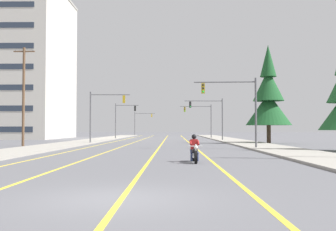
# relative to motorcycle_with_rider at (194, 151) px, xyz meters

# --- Properties ---
(ground_plane) EXTENTS (400.00, 400.00, 0.00)m
(ground_plane) POSITION_rel_motorcycle_with_rider_xyz_m (-2.59, -10.72, -0.59)
(ground_plane) COLOR #5B5B60
(lane_stripe_center) EXTENTS (0.16, 100.00, 0.01)m
(lane_stripe_center) POSITION_rel_motorcycle_with_rider_xyz_m (-2.41, 34.28, -0.58)
(lane_stripe_center) COLOR yellow
(lane_stripe_center) RESTS_ON ground
(lane_stripe_left) EXTENTS (0.16, 100.00, 0.01)m
(lane_stripe_left) POSITION_rel_motorcycle_with_rider_xyz_m (-6.11, 34.28, -0.58)
(lane_stripe_left) COLOR yellow
(lane_stripe_left) RESTS_ON ground
(lane_stripe_right) EXTENTS (0.16, 100.00, 0.01)m
(lane_stripe_right) POSITION_rel_motorcycle_with_rider_xyz_m (0.97, 34.28, -0.58)
(lane_stripe_right) COLOR yellow
(lane_stripe_right) RESTS_ON ground
(lane_stripe_far_left) EXTENTS (0.16, 100.00, 0.01)m
(lane_stripe_far_left) POSITION_rel_motorcycle_with_rider_xyz_m (-9.11, 34.28, -0.58)
(lane_stripe_far_left) COLOR yellow
(lane_stripe_far_left) RESTS_ON ground
(sidewalk_kerb_right) EXTENTS (4.40, 110.00, 0.14)m
(sidewalk_kerb_right) POSITION_rel_motorcycle_with_rider_xyz_m (7.55, 29.28, -0.52)
(sidewalk_kerb_right) COLOR #9E998E
(sidewalk_kerb_right) RESTS_ON ground
(sidewalk_kerb_left) EXTENTS (4.40, 110.00, 0.14)m
(sidewalk_kerb_left) POSITION_rel_motorcycle_with_rider_xyz_m (-12.73, 29.28, -0.52)
(sidewalk_kerb_left) COLOR #9E998E
(sidewalk_kerb_left) RESTS_ON ground
(motorcycle_with_rider) EXTENTS (0.70, 2.19, 1.46)m
(motorcycle_with_rider) POSITION_rel_motorcycle_with_rider_xyz_m (0.00, 0.00, 0.00)
(motorcycle_with_rider) COLOR black
(motorcycle_with_rider) RESTS_ON ground
(traffic_signal_near_right) EXTENTS (5.46, 0.45, 6.20)m
(traffic_signal_near_right) POSITION_rel_motorcycle_with_rider_xyz_m (4.53, 13.73, 3.55)
(traffic_signal_near_right) COLOR #56565B
(traffic_signal_near_right) RESTS_ON ground
(traffic_signal_near_left) EXTENTS (4.78, 0.45, 6.20)m
(traffic_signal_near_left) POSITION_rel_motorcycle_with_rider_xyz_m (-9.61, 26.32, 3.51)
(traffic_signal_near_left) COLOR #56565B
(traffic_signal_near_left) RESTS_ON ground
(traffic_signal_mid_right) EXTENTS (5.64, 0.53, 6.20)m
(traffic_signal_mid_right) POSITION_rel_motorcycle_with_rider_xyz_m (4.52, 36.95, 3.56)
(traffic_signal_mid_right) COLOR #56565B
(traffic_signal_mid_right) RESTS_ON ground
(traffic_signal_mid_left) EXTENTS (4.05, 0.37, 6.20)m
(traffic_signal_mid_left) POSITION_rel_motorcycle_with_rider_xyz_m (-9.90, 47.41, 3.46)
(traffic_signal_mid_left) COLOR #56565B
(traffic_signal_mid_left) RESTS_ON ground
(traffic_signal_far_right) EXTENTS (5.76, 0.44, 6.20)m
(traffic_signal_far_right) POSITION_rel_motorcycle_with_rider_xyz_m (4.21, 51.08, 3.56)
(traffic_signal_far_right) COLOR #56565B
(traffic_signal_far_right) RESTS_ON ground
(traffic_signal_far_left) EXTENTS (5.35, 0.52, 6.20)m
(traffic_signal_far_left) POSITION_rel_motorcycle_with_rider_xyz_m (-9.60, 83.33, 3.54)
(traffic_signal_far_left) COLOR #56565B
(traffic_signal_far_left) RESTS_ON ground
(utility_pole_left_near) EXTENTS (2.16, 0.26, 10.04)m
(utility_pole_left_near) POSITION_rel_motorcycle_with_rider_xyz_m (-16.29, 19.09, 4.65)
(utility_pole_left_near) COLOR brown
(utility_pole_left_near) RESTS_ON ground
(conifer_tree_right_verge_far) EXTENTS (5.36, 5.36, 11.80)m
(conifer_tree_right_verge_far) POSITION_rel_motorcycle_with_rider_xyz_m (10.26, 26.17, 4.82)
(conifer_tree_right_verge_far) COLOR #423023
(conifer_tree_right_verge_far) RESTS_ON ground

